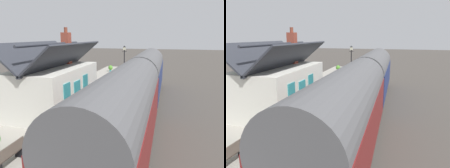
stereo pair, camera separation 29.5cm
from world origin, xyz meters
TOP-DOWN VIEW (x-y plane):
  - ground_plane at (0.00, 0.00)m, footprint 160.00×160.00m
  - platform at (0.00, 3.82)m, footprint 32.00×5.63m
  - platform_edge_coping at (0.00, 1.18)m, footprint 32.00×0.36m
  - rail_near at (0.00, -1.62)m, footprint 52.00×0.08m
  - rail_far at (0.00, -0.18)m, footprint 52.00×0.08m
  - train at (-2.47, -0.90)m, footprint 22.13×2.73m
  - station_building at (-4.76, 4.36)m, footprint 7.27×3.77m
  - bench_by_lamp at (0.84, 2.83)m, footprint 1.41×0.46m
  - bench_mid_platform at (-11.18, 2.82)m, footprint 1.40×0.45m
  - planter_under_sign at (5.48, 2.40)m, footprint 0.72×0.72m
  - planter_edge_near at (11.12, 4.80)m, footprint 0.60×0.60m
  - planter_by_door at (-3.73, 1.60)m, footprint 0.87×0.32m
  - planter_bench_right at (0.83, 5.96)m, footprint 0.94×0.32m
  - planter_corner_building at (4.10, 5.34)m, footprint 0.48×0.48m
  - lamp_post_platform at (5.05, 1.68)m, footprint 0.32×0.50m
  - station_sign_board at (8.55, 1.84)m, footprint 0.96×0.06m

SIDE VIEW (x-z plane):
  - ground_plane at x=0.00m, z-range 0.00..0.00m
  - rail_near at x=0.00m, z-range 0.00..0.14m
  - rail_far at x=0.00m, z-range 0.00..0.14m
  - platform at x=0.00m, z-range 0.00..0.92m
  - platform_edge_coping at x=0.00m, z-range 0.92..0.94m
  - planter_by_door at x=-3.73m, z-range 0.91..1.48m
  - planter_bench_right at x=0.83m, z-range 0.91..1.56m
  - planter_corner_building at x=4.10m, z-range 0.94..1.73m
  - planter_edge_near at x=11.12m, z-range 0.94..1.79m
  - planter_under_sign at x=5.48m, z-range 0.95..1.81m
  - bench_by_lamp at x=0.84m, z-range 0.96..1.84m
  - bench_mid_platform at x=-11.18m, z-range 0.96..1.84m
  - station_sign_board at x=8.55m, z-range 1.33..2.90m
  - train at x=-2.47m, z-range 0.06..4.38m
  - station_building at x=-4.76m, z-range -0.23..5.17m
  - lamp_post_platform at x=5.05m, z-range 1.67..5.47m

